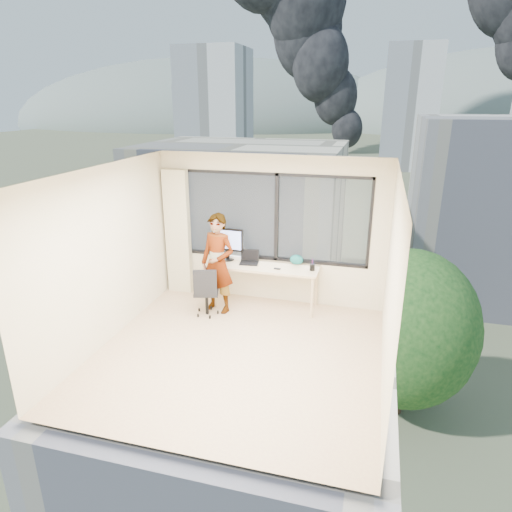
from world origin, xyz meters
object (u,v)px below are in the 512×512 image
(person, at_px, (218,264))
(monitor, at_px, (228,244))
(game_console, at_px, (235,256))
(laptop, at_px, (249,258))
(desk, at_px, (266,286))
(handbag, at_px, (297,260))
(chair, at_px, (206,290))

(person, bearing_deg, monitor, 103.87)
(game_console, xyz_separation_m, laptop, (0.32, -0.23, 0.07))
(monitor, bearing_deg, desk, -5.69)
(monitor, height_order, handbag, monitor)
(handbag, bearing_deg, monitor, 170.69)
(chair, xyz_separation_m, game_console, (0.25, 0.85, 0.34))
(game_console, distance_m, laptop, 0.40)
(person, xyz_separation_m, handbag, (1.23, 0.58, -0.02))
(handbag, bearing_deg, desk, -171.10)
(laptop, bearing_deg, desk, -11.07)
(monitor, xyz_separation_m, handbag, (1.23, 0.07, -0.21))
(monitor, distance_m, laptop, 0.47)
(desk, relative_size, handbag, 7.83)
(chair, bearing_deg, person, 39.42)
(monitor, bearing_deg, chair, -97.82)
(chair, relative_size, game_console, 3.15)
(chair, relative_size, person, 0.52)
(monitor, bearing_deg, laptop, -9.60)
(game_console, xyz_separation_m, handbag, (1.13, -0.06, 0.05))
(monitor, height_order, game_console, monitor)
(desk, relative_size, monitor, 3.07)
(person, height_order, handbag, person)
(chair, xyz_separation_m, handbag, (1.37, 0.79, 0.40))
(game_console, height_order, handbag, handbag)
(monitor, distance_m, handbag, 1.25)
(chair, xyz_separation_m, monitor, (0.15, 0.71, 0.60))
(laptop, xyz_separation_m, handbag, (0.80, 0.17, -0.01))
(monitor, bearing_deg, handbag, 7.22)
(chair, height_order, game_console, chair)
(desk, relative_size, laptop, 5.34)
(desk, bearing_deg, monitor, 170.52)
(person, xyz_separation_m, laptop, (0.43, 0.40, -0.00))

